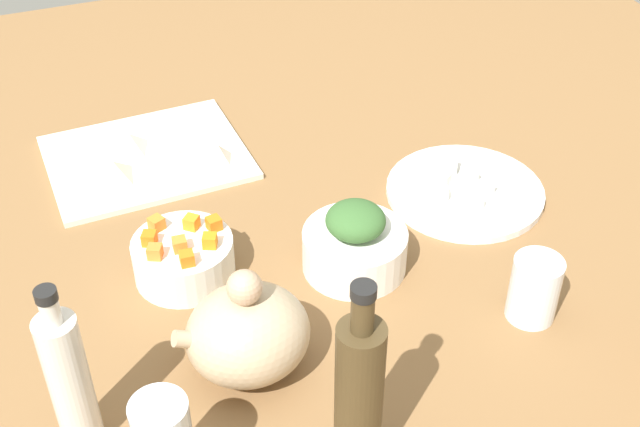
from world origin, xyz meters
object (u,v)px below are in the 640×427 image
(bottle_0, at_px, (359,396))
(drinking_glass_1, at_px, (534,289))
(bowl_greens, at_px, (355,250))
(bowl_carrots, at_px, (184,259))
(cutting_board, at_px, (147,157))
(bottle_2, at_px, (69,381))
(plate_tofu, at_px, (465,191))
(teapot, at_px, (247,333))

(bottle_0, bearing_deg, drinking_glass_1, -157.18)
(bowl_greens, xyz_separation_m, bowl_carrots, (0.22, -0.07, -0.00))
(bowl_greens, relative_size, drinking_glass_1, 1.59)
(bowl_carrots, xyz_separation_m, bottle_0, (-0.10, 0.36, 0.08))
(cutting_board, xyz_separation_m, bottle_2, (0.18, 0.52, 0.09))
(cutting_board, bearing_deg, bottle_2, 70.71)
(cutting_board, relative_size, drinking_glass_1, 3.45)
(cutting_board, height_order, bottle_0, bottle_0)
(plate_tofu, bearing_deg, bowl_carrots, 2.99)
(bottle_2, bearing_deg, bowl_carrots, -127.43)
(bowl_carrots, xyz_separation_m, teapot, (-0.03, 0.19, 0.03))
(cutting_board, bearing_deg, plate_tofu, 148.13)
(teapot, xyz_separation_m, drinking_glass_1, (-0.37, 0.05, -0.02))
(cutting_board, height_order, bottle_2, bottle_2)
(plate_tofu, xyz_separation_m, bowl_carrots, (0.45, 0.02, 0.02))
(plate_tofu, relative_size, drinking_glass_1, 2.68)
(drinking_glass_1, bearing_deg, bowl_carrots, -30.81)
(bowl_greens, xyz_separation_m, teapot, (0.19, 0.12, 0.03))
(cutting_board, height_order, bowl_carrots, bowl_carrots)
(bowl_carrots, bearing_deg, cutting_board, -91.89)
(teapot, relative_size, bottle_2, 0.72)
(drinking_glass_1, bearing_deg, cutting_board, -53.92)
(bottle_2, bearing_deg, plate_tofu, -158.13)
(bowl_greens, height_order, teapot, teapot)
(bowl_greens, bearing_deg, bowl_carrots, -16.95)
(bowl_greens, bearing_deg, bottle_2, 21.75)
(bottle_0, bearing_deg, teapot, -68.59)
(bottle_0, bearing_deg, bottle_2, -26.96)
(bowl_greens, distance_m, bottle_0, 0.33)
(bottle_0, bearing_deg, plate_tofu, -132.04)
(plate_tofu, bearing_deg, bottle_2, 21.87)
(bowl_carrots, distance_m, drinking_glass_1, 0.46)
(plate_tofu, distance_m, bowl_greens, 0.24)
(cutting_board, relative_size, teapot, 1.90)
(plate_tofu, xyz_separation_m, bottle_0, (0.35, 0.39, 0.10))
(bowl_carrots, relative_size, bottle_0, 0.53)
(bowl_carrots, height_order, bottle_2, bottle_2)
(cutting_board, distance_m, teapot, 0.49)
(bowl_carrots, bearing_deg, bottle_0, 105.17)
(bottle_2, xyz_separation_m, drinking_glass_1, (-0.57, 0.01, -0.05))
(bowl_greens, relative_size, bowl_carrots, 1.05)
(cutting_board, xyz_separation_m, drinking_glass_1, (-0.39, 0.53, 0.04))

